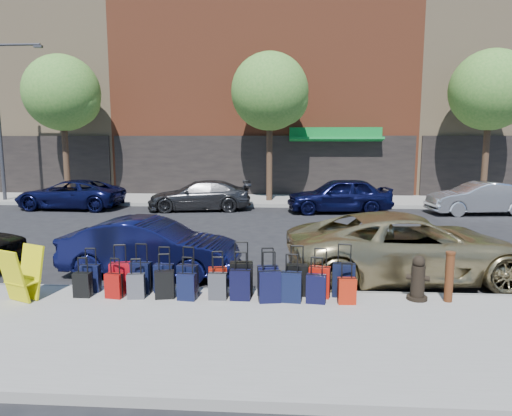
# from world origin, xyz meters

# --- Properties ---
(ground) EXTENTS (120.00, 120.00, 0.00)m
(ground) POSITION_xyz_m (0.00, 0.00, 0.00)
(ground) COLOR black
(ground) RESTS_ON ground
(sidewalk_near) EXTENTS (60.00, 4.00, 0.15)m
(sidewalk_near) POSITION_xyz_m (0.00, -6.50, 0.07)
(sidewalk_near) COLOR gray
(sidewalk_near) RESTS_ON ground
(sidewalk_far) EXTENTS (60.00, 4.00, 0.15)m
(sidewalk_far) POSITION_xyz_m (0.00, 10.00, 0.07)
(sidewalk_far) COLOR gray
(sidewalk_far) RESTS_ON ground
(curb_near) EXTENTS (60.00, 0.08, 0.15)m
(curb_near) POSITION_xyz_m (0.00, -4.48, 0.07)
(curb_near) COLOR gray
(curb_near) RESTS_ON ground
(curb_far) EXTENTS (60.00, 0.08, 0.15)m
(curb_far) POSITION_xyz_m (0.00, 7.98, 0.07)
(curb_far) COLOR gray
(curb_far) RESTS_ON ground
(building_left) EXTENTS (15.00, 12.12, 16.00)m
(building_left) POSITION_xyz_m (-16.00, 17.98, 7.98)
(building_left) COLOR #917959
(building_left) RESTS_ON ground
(building_center) EXTENTS (17.00, 12.85, 20.00)m
(building_center) POSITION_xyz_m (0.00, 17.99, 9.98)
(building_center) COLOR brown
(building_center) RESTS_ON ground
(tree_left) EXTENTS (3.80, 3.80, 7.27)m
(tree_left) POSITION_xyz_m (-9.86, 9.50, 5.41)
(tree_left) COLOR black
(tree_left) RESTS_ON sidewalk_far
(tree_center) EXTENTS (3.80, 3.80, 7.27)m
(tree_center) POSITION_xyz_m (0.64, 9.50, 5.41)
(tree_center) COLOR black
(tree_center) RESTS_ON sidewalk_far
(tree_right) EXTENTS (3.80, 3.80, 7.27)m
(tree_right) POSITION_xyz_m (11.14, 9.50, 5.41)
(tree_right) COLOR black
(tree_right) RESTS_ON sidewalk_far
(streetlight) EXTENTS (2.59, 0.18, 8.00)m
(streetlight) POSITION_xyz_m (-12.80, 8.80, 4.66)
(streetlight) COLOR #333338
(streetlight) RESTS_ON sidewalk_far
(suitcase_front_0) EXTENTS (0.38, 0.22, 0.89)m
(suitcase_front_0) POSITION_xyz_m (-2.55, -4.82, 0.43)
(suitcase_front_0) COLOR black
(suitcase_front_0) RESTS_ON sidewalk_near
(suitcase_front_1) EXTENTS (0.44, 0.29, 0.97)m
(suitcase_front_1) POSITION_xyz_m (-1.94, -4.83, 0.45)
(suitcase_front_1) COLOR maroon
(suitcase_front_1) RESTS_ON sidewalk_near
(suitcase_front_2) EXTENTS (0.43, 0.27, 0.99)m
(suitcase_front_2) POSITION_xyz_m (-1.53, -4.80, 0.46)
(suitcase_front_2) COLOR black
(suitcase_front_2) RESTS_ON sidewalk_near
(suitcase_front_3) EXTENTS (0.39, 0.22, 0.92)m
(suitcase_front_3) POSITION_xyz_m (-1.07, -4.76, 0.44)
(suitcase_front_3) COLOR black
(suitcase_front_3) RESTS_ON sidewalk_near
(suitcase_front_4) EXTENTS (0.42, 0.28, 0.95)m
(suitcase_front_4) POSITION_xyz_m (-0.57, -4.84, 0.45)
(suitcase_front_4) COLOR black
(suitcase_front_4) RESTS_ON sidewalk_near
(suitcase_front_5) EXTENTS (0.39, 0.26, 0.86)m
(suitcase_front_5) POSITION_xyz_m (0.02, -4.81, 0.42)
(suitcase_front_5) COLOR #991709
(suitcase_front_5) RESTS_ON sidewalk_near
(suitcase_front_6) EXTENTS (0.45, 0.27, 1.06)m
(suitcase_front_6) POSITION_xyz_m (0.49, -4.81, 0.48)
(suitcase_front_6) COLOR black
(suitcase_front_6) RESTS_ON sidewalk_near
(suitcase_front_7) EXTENTS (0.42, 0.28, 0.95)m
(suitcase_front_7) POSITION_xyz_m (1.01, -4.83, 0.45)
(suitcase_front_7) COLOR black
(suitcase_front_7) RESTS_ON sidewalk_near
(suitcase_front_8) EXTENTS (0.41, 0.23, 0.99)m
(suitcase_front_8) POSITION_xyz_m (1.58, -4.76, 0.46)
(suitcase_front_8) COLOR black
(suitcase_front_8) RESTS_ON sidewalk_near
(suitcase_front_9) EXTENTS (0.43, 0.29, 0.96)m
(suitcase_front_9) POSITION_xyz_m (2.01, -4.84, 0.45)
(suitcase_front_9) COLOR #A5130A
(suitcase_front_9) RESTS_ON sidewalk_near
(suitcase_front_10) EXTENTS (0.46, 0.29, 1.04)m
(suitcase_front_10) POSITION_xyz_m (2.48, -4.77, 0.48)
(suitcase_front_10) COLOR black
(suitcase_front_10) RESTS_ON sidewalk_near
(suitcase_back_0) EXTENTS (0.33, 0.19, 0.78)m
(suitcase_back_0) POSITION_xyz_m (-2.58, -5.14, 0.39)
(suitcase_back_0) COLOR black
(suitcase_back_0) RESTS_ON sidewalk_near
(suitcase_back_1) EXTENTS (0.35, 0.24, 0.78)m
(suitcase_back_1) POSITION_xyz_m (-1.94, -5.15, 0.39)
(suitcase_back_1) COLOR maroon
(suitcase_back_1) RESTS_ON sidewalk_near
(suitcase_back_2) EXTENTS (0.35, 0.23, 0.77)m
(suitcase_back_2) POSITION_xyz_m (-1.52, -5.15, 0.39)
(suitcase_back_2) COLOR #424147
(suitcase_back_2) RESTS_ON sidewalk_near
(suitcase_back_3) EXTENTS (0.40, 0.28, 0.87)m
(suitcase_back_3) POSITION_xyz_m (-0.97, -5.10, 0.42)
(suitcase_back_3) COLOR black
(suitcase_back_3) RESTS_ON sidewalk_near
(suitcase_back_4) EXTENTS (0.37, 0.24, 0.83)m
(suitcase_back_4) POSITION_xyz_m (-0.52, -5.16, 0.41)
(suitcase_back_4) COLOR black
(suitcase_back_4) RESTS_ON sidewalk_near
(suitcase_back_5) EXTENTS (0.35, 0.20, 0.82)m
(suitcase_back_5) POSITION_xyz_m (0.06, -5.09, 0.41)
(suitcase_back_5) COLOR #37373B
(suitcase_back_5) RESTS_ON sidewalk_near
(suitcase_back_6) EXTENTS (0.39, 0.23, 0.93)m
(suitcase_back_6) POSITION_xyz_m (0.49, -5.09, 0.44)
(suitcase_back_6) COLOR black
(suitcase_back_6) RESTS_ON sidewalk_near
(suitcase_back_7) EXTENTS (0.44, 0.30, 0.96)m
(suitcase_back_7) POSITION_xyz_m (1.05, -5.17, 0.45)
(suitcase_back_7) COLOR black
(suitcase_back_7) RESTS_ON sidewalk_near
(suitcase_back_8) EXTENTS (0.40, 0.26, 0.92)m
(suitcase_back_8) POSITION_xyz_m (1.46, -5.14, 0.44)
(suitcase_back_8) COLOR black
(suitcase_back_8) RESTS_ON sidewalk_near
(suitcase_back_9) EXTENTS (0.39, 0.26, 0.87)m
(suitcase_back_9) POSITION_xyz_m (1.93, -5.16, 0.42)
(suitcase_back_9) COLOR black
(suitcase_back_9) RESTS_ON sidewalk_near
(suitcase_back_10) EXTENTS (0.34, 0.21, 0.79)m
(suitcase_back_10) POSITION_xyz_m (2.50, -5.17, 0.40)
(suitcase_back_10) COLOR #A01C0A
(suitcase_back_10) RESTS_ON sidewalk_near
(fire_hydrant) EXTENTS (0.44, 0.39, 0.86)m
(fire_hydrant) POSITION_xyz_m (3.87, -4.86, 0.55)
(fire_hydrant) COLOR black
(fire_hydrant) RESTS_ON sidewalk_near
(bollard) EXTENTS (0.18, 0.18, 0.96)m
(bollard) POSITION_xyz_m (4.42, -4.93, 0.64)
(bollard) COLOR #38190C
(bollard) RESTS_ON sidewalk_near
(display_rack) EXTENTS (0.77, 0.80, 1.02)m
(display_rack) POSITION_xyz_m (-3.63, -5.39, 0.65)
(display_rack) COLOR #CEC80B
(display_rack) RESTS_ON sidewalk_near
(car_near_1) EXTENTS (4.20, 1.76, 1.35)m
(car_near_1) POSITION_xyz_m (-1.82, -3.18, 0.67)
(car_near_1) COLOR #0C0F36
(car_near_1) RESTS_ON ground
(car_near_2) EXTENTS (5.77, 3.19, 1.53)m
(car_near_2) POSITION_xyz_m (4.15, -3.08, 0.76)
(car_near_2) COLOR tan
(car_near_2) RESTS_ON ground
(car_far_0) EXTENTS (4.93, 2.45, 1.34)m
(car_far_0) POSITION_xyz_m (-8.64, 6.92, 0.67)
(car_far_0) COLOR #0D103C
(car_far_0) RESTS_ON ground
(car_far_1) EXTENTS (4.85, 2.50, 1.35)m
(car_far_1) POSITION_xyz_m (-2.57, 6.92, 0.67)
(car_far_1) COLOR #343436
(car_far_1) RESTS_ON ground
(car_far_2) EXTENTS (4.67, 2.21, 1.54)m
(car_far_2) POSITION_xyz_m (3.67, 6.65, 0.77)
(car_far_2) COLOR #0B0E33
(car_far_2) RESTS_ON ground
(car_far_3) EXTENTS (4.38, 1.93, 1.40)m
(car_far_3) POSITION_xyz_m (9.61, 6.56, 0.70)
(car_far_3) COLOR silver
(car_far_3) RESTS_ON ground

